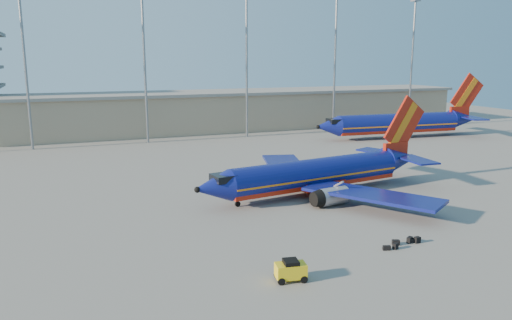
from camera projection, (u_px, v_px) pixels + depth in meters
The scene contains 7 objects.
ground at pixel (266, 205), 54.19m from camera, with size 220.00×220.00×0.00m, color slate.
terminal_building at pixel (207, 111), 109.79m from camera, with size 122.00×16.00×8.50m.
light_mast_row at pixel (197, 48), 94.41m from camera, with size 101.60×1.60×28.65m.
aircraft_main at pixel (320, 174), 58.35m from camera, with size 32.34×30.90×10.99m.
aircraft_second at pixel (401, 123), 99.50m from camera, with size 37.51×14.57×12.70m.
baggage_tug at pixel (291, 270), 35.50m from camera, with size 2.37×1.67×1.57m.
luggage_pile at pixel (403, 242), 42.41m from camera, with size 4.07×1.33×0.53m.
Camera 1 is at (-20.12, -48.10, 15.60)m, focal length 35.00 mm.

